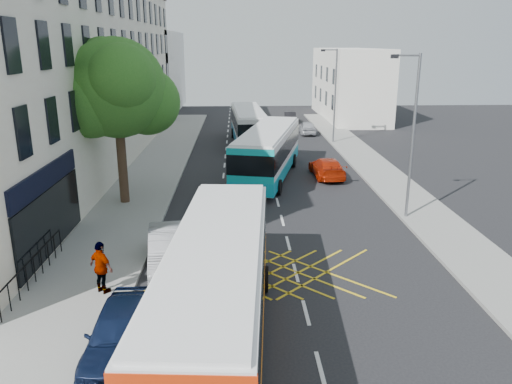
{
  "coord_description": "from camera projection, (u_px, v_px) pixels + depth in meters",
  "views": [
    {
      "loc": [
        -2.2,
        -11.64,
        8.58
      ],
      "look_at": [
        -1.42,
        9.7,
        2.2
      ],
      "focal_mm": 35.0,
      "sensor_mm": 36.0,
      "label": 1
    }
  ],
  "objects": [
    {
      "name": "ground",
      "position": [
        320.0,
        369.0,
        13.68
      ],
      "size": [
        120.0,
        120.0,
        0.0
      ],
      "primitive_type": "plane",
      "color": "black",
      "rests_on": "ground"
    },
    {
      "name": "pavement_left",
      "position": [
        125.0,
        203.0,
        27.72
      ],
      "size": [
        5.0,
        70.0,
        0.15
      ],
      "primitive_type": "cube",
      "color": "gray",
      "rests_on": "ground"
    },
    {
      "name": "pavement_right",
      "position": [
        409.0,
        199.0,
        28.29
      ],
      "size": [
        3.0,
        70.0,
        0.15
      ],
      "primitive_type": "cube",
      "color": "gray",
      "rests_on": "ground"
    },
    {
      "name": "terrace_main",
      "position": [
        68.0,
        71.0,
        34.7
      ],
      "size": [
        8.3,
        45.0,
        13.5
      ],
      "color": "beige",
      "rests_on": "ground"
    },
    {
      "name": "terrace_far",
      "position": [
        146.0,
        72.0,
        64.42
      ],
      "size": [
        8.0,
        20.0,
        10.0
      ],
      "primitive_type": "cube",
      "color": "silver",
      "rests_on": "ground"
    },
    {
      "name": "building_right",
      "position": [
        349.0,
        84.0,
        58.89
      ],
      "size": [
        6.0,
        18.0,
        8.0
      ],
      "primitive_type": "cube",
      "color": "silver",
      "rests_on": "ground"
    },
    {
      "name": "street_tree",
      "position": [
        116.0,
        89.0,
        25.91
      ],
      "size": [
        6.3,
        5.7,
        8.8
      ],
      "color": "#382619",
      "rests_on": "pavement_left"
    },
    {
      "name": "lamp_near",
      "position": [
        412.0,
        129.0,
        24.07
      ],
      "size": [
        1.45,
        0.15,
        8.0
      ],
      "color": "slate",
      "rests_on": "pavement_right"
    },
    {
      "name": "lamp_far",
      "position": [
        334.0,
        91.0,
        43.22
      ],
      "size": [
        1.45,
        0.15,
        8.0
      ],
      "color": "slate",
      "rests_on": "pavement_right"
    },
    {
      "name": "railings",
      "position": [
        34.0,
        268.0,
        18.21
      ],
      "size": [
        0.08,
        5.6,
        1.14
      ],
      "primitive_type": null,
      "color": "black",
      "rests_on": "pavement_left"
    },
    {
      "name": "bus_near",
      "position": [
        218.0,
        289.0,
        14.5
      ],
      "size": [
        3.5,
        11.8,
        3.28
      ],
      "rotation": [
        0.0,
        0.0,
        -0.07
      ],
      "color": "silver",
      "rests_on": "ground"
    },
    {
      "name": "bus_mid",
      "position": [
        268.0,
        152.0,
        32.76
      ],
      "size": [
        5.28,
        11.9,
        3.26
      ],
      "rotation": [
        0.0,
        0.0,
        -0.23
      ],
      "color": "silver",
      "rests_on": "ground"
    },
    {
      "name": "bus_far",
      "position": [
        249.0,
        126.0,
        43.95
      ],
      "size": [
        3.18,
        11.06,
        3.07
      ],
      "rotation": [
        0.0,
        0.0,
        0.06
      ],
      "color": "silver",
      "rests_on": "ground"
    },
    {
      "name": "parked_car_blue",
      "position": [
        121.0,
        331.0,
        14.14
      ],
      "size": [
        1.82,
        4.4,
        1.49
      ],
      "primitive_type": "imported",
      "rotation": [
        0.0,
        0.0,
        0.01
      ],
      "color": "#0D1734",
      "rests_on": "ground"
    },
    {
      "name": "parked_car_silver",
      "position": [
        171.0,
        249.0,
        19.66
      ],
      "size": [
        2.32,
        4.98,
        1.58
      ],
      "primitive_type": "imported",
      "rotation": [
        0.0,
        0.0,
        0.14
      ],
      "color": "#9A9CA2",
      "rests_on": "ground"
    },
    {
      "name": "red_hatchback",
      "position": [
        327.0,
        168.0,
        33.15
      ],
      "size": [
        2.06,
        4.57,
        1.3
      ],
      "primitive_type": "imported",
      "rotation": [
        0.0,
        0.0,
        3.19
      ],
      "color": "#B42307",
      "rests_on": "ground"
    },
    {
      "name": "distant_car_grey",
      "position": [
        258.0,
        121.0,
        53.72
      ],
      "size": [
        2.02,
        4.3,
        1.19
      ],
      "primitive_type": "imported",
      "rotation": [
        0.0,
        0.0,
        0.01
      ],
      "color": "#3C3E43",
      "rests_on": "ground"
    },
    {
      "name": "distant_car_silver",
      "position": [
        307.0,
        128.0,
        48.97
      ],
      "size": [
        1.5,
        3.72,
        1.27
      ],
      "primitive_type": "imported",
      "rotation": [
        0.0,
        0.0,
        3.14
      ],
      "color": "#B0B1B8",
      "rests_on": "ground"
    },
    {
      "name": "distant_car_dark",
      "position": [
        290.0,
        117.0,
        56.43
      ],
      "size": [
        1.57,
        3.78,
        1.21
      ],
      "primitive_type": "imported",
      "rotation": [
        0.0,
        0.0,
        3.06
      ],
      "color": "black",
      "rests_on": "ground"
    },
    {
      "name": "pedestrian_far",
      "position": [
        101.0,
        268.0,
        17.34
      ],
      "size": [
        1.17,
        1.04,
        1.9
      ],
      "primitive_type": "imported",
      "rotation": [
        0.0,
        0.0,
        2.5
      ],
      "color": "gray",
      "rests_on": "pavement_left"
    }
  ]
}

